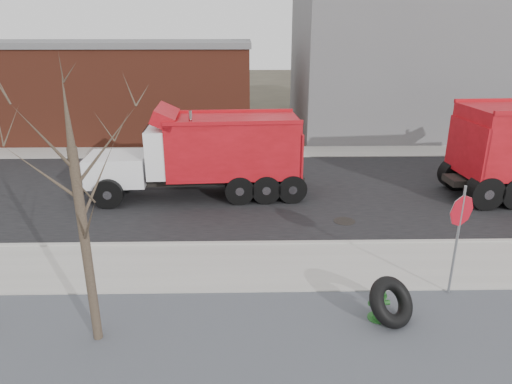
{
  "coord_description": "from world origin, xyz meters",
  "views": [
    {
      "loc": [
        -0.16,
        -10.36,
        5.95
      ],
      "look_at": [
        0.1,
        2.24,
        1.4
      ],
      "focal_mm": 32.0,
      "sensor_mm": 36.0,
      "label": 1
    }
  ],
  "objects_px": {
    "fire_hydrant": "(379,305)",
    "stop_sign": "(460,222)",
    "truck_tire": "(391,302)",
    "dump_truck_red_b": "(206,152)"
  },
  "relations": [
    {
      "from": "fire_hydrant",
      "to": "stop_sign",
      "type": "xyz_separation_m",
      "value": [
        1.95,
        0.97,
        1.48
      ]
    },
    {
      "from": "truck_tire",
      "to": "dump_truck_red_b",
      "type": "bearing_deg",
      "value": 119.8
    },
    {
      "from": "truck_tire",
      "to": "dump_truck_red_b",
      "type": "xyz_separation_m",
      "value": [
        -4.52,
        7.89,
        1.21
      ]
    },
    {
      "from": "fire_hydrant",
      "to": "dump_truck_red_b",
      "type": "bearing_deg",
      "value": 113.81
    },
    {
      "from": "fire_hydrant",
      "to": "stop_sign",
      "type": "height_order",
      "value": "stop_sign"
    },
    {
      "from": "truck_tire",
      "to": "dump_truck_red_b",
      "type": "relative_size",
      "value": 0.18
    },
    {
      "from": "truck_tire",
      "to": "dump_truck_red_b",
      "type": "distance_m",
      "value": 9.17
    },
    {
      "from": "fire_hydrant",
      "to": "dump_truck_red_b",
      "type": "height_order",
      "value": "dump_truck_red_b"
    },
    {
      "from": "stop_sign",
      "to": "dump_truck_red_b",
      "type": "distance_m",
      "value": 9.26
    },
    {
      "from": "stop_sign",
      "to": "fire_hydrant",
      "type": "bearing_deg",
      "value": -157.73
    }
  ]
}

